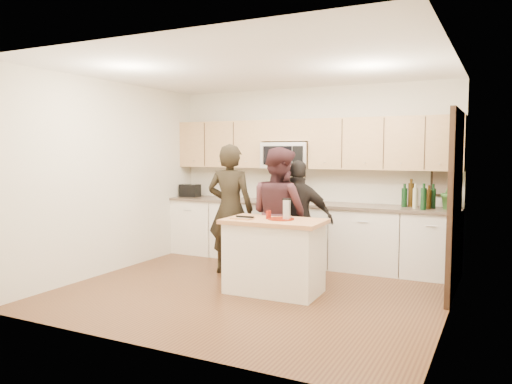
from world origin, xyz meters
The scene contains 21 objects.
floor centered at (0.00, 0.00, 0.00)m, with size 4.50×4.50×0.00m, color brown.
room_shell centered at (0.00, 0.00, 1.73)m, with size 4.52×4.02×2.71m.
back_cabinetry centered at (0.00, 1.69, 0.47)m, with size 4.50×0.66×0.94m.
upper_cabinetry centered at (0.03, 1.83, 1.84)m, with size 4.50×0.33×0.75m.
microwave centered at (-0.31, 1.80, 1.65)m, with size 0.76×0.41×0.40m.
doorway centered at (2.23, 0.90, 1.16)m, with size 0.06×1.25×2.20m.
framed_picture centered at (1.95, 1.98, 1.28)m, with size 0.30×0.03×0.38m.
dish_towel centered at (-0.95, 1.50, 0.80)m, with size 0.34×0.60×0.48m.
island centered at (0.26, 0.05, 0.45)m, with size 1.22×0.73×0.90m.
red_plate centered at (0.35, 0.06, 0.91)m, with size 0.32×0.32×0.02m, color maroon.
box_grater centered at (0.42, 0.06, 1.04)m, with size 0.09×0.06×0.24m.
drink_glass centered at (0.19, 0.04, 0.95)m, with size 0.06×0.06×0.11m, color maroon.
cutting_board centered at (-0.10, -0.08, 0.91)m, with size 0.26×0.20×0.02m, color tan.
tongs centered at (-0.06, -0.10, 0.93)m, with size 0.23×0.03×0.02m, color black.
knife centered at (-0.04, -0.16, 0.92)m, with size 0.18×0.02×0.01m, color silver.
toaster centered at (-2.05, 1.67, 1.05)m, with size 0.33×0.20×0.21m.
bottle_cluster centered at (1.74, 1.70, 1.11)m, with size 0.69×0.40×0.39m.
orchid centered at (2.10, 1.72, 1.18)m, with size 0.27×0.22×0.49m, color #376E2C.
woman_left centered at (-0.69, 0.65, 0.91)m, with size 0.66×0.43×1.82m, color black.
woman_center centered at (0.08, 0.60, 0.89)m, with size 0.86×0.67×1.77m, color #341A1D.
woman_right centered at (0.27, 0.84, 0.80)m, with size 0.93×0.39×1.60m, color black.
Camera 1 is at (2.74, -5.37, 1.73)m, focal length 35.00 mm.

